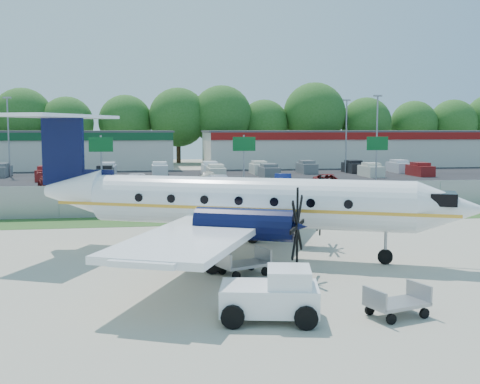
{
  "coord_description": "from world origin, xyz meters",
  "views": [
    {
      "loc": [
        -4.73,
        -23.81,
        5.47
      ],
      "look_at": [
        0.0,
        6.0,
        2.3
      ],
      "focal_mm": 45.0,
      "sensor_mm": 36.0,
      "label": 1
    }
  ],
  "objects": [
    {
      "name": "ground",
      "position": [
        0.0,
        0.0,
        0.0
      ],
      "size": [
        170.0,
        170.0,
        0.0
      ],
      "primitive_type": "plane",
      "color": "#B3AD97",
      "rests_on": "ground"
    },
    {
      "name": "grass_verge",
      "position": [
        0.0,
        12.0,
        0.01
      ],
      "size": [
        170.0,
        4.0,
        0.02
      ],
      "primitive_type": "cube",
      "color": "#2D561E",
      "rests_on": "ground"
    },
    {
      "name": "access_road",
      "position": [
        0.0,
        19.0,
        0.01
      ],
      "size": [
        170.0,
        8.0,
        0.02
      ],
      "primitive_type": "cube",
      "color": "black",
      "rests_on": "ground"
    },
    {
      "name": "parking_lot",
      "position": [
        0.0,
        40.0,
        0.01
      ],
      "size": [
        170.0,
        32.0,
        0.02
      ],
      "primitive_type": "cube",
      "color": "black",
      "rests_on": "ground"
    },
    {
      "name": "perimeter_fence",
      "position": [
        0.0,
        14.0,
        1.0
      ],
      "size": [
        120.0,
        0.06,
        1.99
      ],
      "color": "gray",
      "rests_on": "ground"
    },
    {
      "name": "building_west",
      "position": [
        -24.0,
        61.98,
        2.63
      ],
      "size": [
        46.4,
        12.4,
        5.24
      ],
      "color": "silver",
      "rests_on": "ground"
    },
    {
      "name": "building_east",
      "position": [
        26.0,
        61.98,
        2.63
      ],
      "size": [
        44.4,
        12.4,
        5.24
      ],
      "color": "silver",
      "rests_on": "ground"
    },
    {
      "name": "sign_left",
      "position": [
        -8.0,
        22.91,
        3.61
      ],
      "size": [
        1.8,
        0.26,
        5.0
      ],
      "color": "gray",
      "rests_on": "ground"
    },
    {
      "name": "sign_mid",
      "position": [
        3.0,
        22.91,
        3.61
      ],
      "size": [
        1.8,
        0.26,
        5.0
      ],
      "color": "gray",
      "rests_on": "ground"
    },
    {
      "name": "sign_right",
      "position": [
        14.0,
        22.91,
        3.61
      ],
      "size": [
        1.8,
        0.26,
        5.0
      ],
      "color": "gray",
      "rests_on": "ground"
    },
    {
      "name": "light_pole_ne",
      "position": [
        20.0,
        38.0,
        5.23
      ],
      "size": [
        0.9,
        0.35,
        9.09
      ],
      "color": "gray",
      "rests_on": "ground"
    },
    {
      "name": "light_pole_sw",
      "position": [
        -20.0,
        48.0,
        5.23
      ],
      "size": [
        0.9,
        0.35,
        9.09
      ],
      "color": "gray",
      "rests_on": "ground"
    },
    {
      "name": "light_pole_se",
      "position": [
        20.0,
        48.0,
        5.23
      ],
      "size": [
        0.9,
        0.35,
        9.09
      ],
      "color": "gray",
      "rests_on": "ground"
    },
    {
      "name": "tree_line",
      "position": [
        0.0,
        74.0,
        0.0
      ],
      "size": [
        112.0,
        6.0,
        14.0
      ],
      "primitive_type": null,
      "color": "#235719",
      "rests_on": "ground"
    },
    {
      "name": "aircraft",
      "position": [
        -0.77,
        1.46,
        2.37
      ],
      "size": [
        19.71,
        19.13,
        6.13
      ],
      "color": "white",
      "rests_on": "ground"
    },
    {
      "name": "pushback_tug",
      "position": [
        -1.12,
        -7.29,
        0.72
      ],
      "size": [
        3.08,
        2.49,
        1.51
      ],
      "color": "white",
      "rests_on": "ground"
    },
    {
      "name": "baggage_cart_near",
      "position": [
        -1.12,
        -1.95,
        0.45
      ],
      "size": [
        2.11,
        1.72,
        0.96
      ],
      "color": "gray",
      "rests_on": "ground"
    },
    {
      "name": "baggage_cart_far",
      "position": [
        2.48,
        -7.64,
        0.43
      ],
      "size": [
        1.97,
        1.51,
        0.91
      ],
      "color": "gray",
      "rests_on": "ground"
    },
    {
      "name": "cone_starboard_wing",
      "position": [
        -0.7,
        7.87,
        0.28
      ],
      "size": [
        0.41,
        0.41,
        0.59
      ],
      "color": "#F04207",
      "rests_on": "ground"
    },
    {
      "name": "road_car_mid",
      "position": [
        6.64,
        20.09,
        0.0
      ],
      "size": [
        5.9,
        2.76,
        1.67
      ],
      "primitive_type": "imported",
      "rotation": [
        0.0,
        0.0,
        -1.49
      ],
      "color": "silver",
      "rests_on": "ground"
    },
    {
      "name": "parked_car_a",
      "position": [
        -12.19,
        29.75,
        0.0
      ],
      "size": [
        4.59,
        6.28,
        1.69
      ],
      "primitive_type": "imported",
      "rotation": [
        0.0,
        0.0,
        0.43
      ],
      "color": "maroon",
      "rests_on": "ground"
    },
    {
      "name": "parked_car_b",
      "position": [
        -5.43,
        28.86,
        0.0
      ],
      "size": [
        3.14,
        6.01,
        1.62
      ],
      "primitive_type": "imported",
      "rotation": [
        0.0,
        0.0,
        0.08
      ],
      "color": "silver",
      "rests_on": "ground"
    },
    {
      "name": "parked_car_c",
      "position": [
        1.77,
        29.16,
        0.0
      ],
      "size": [
        2.11,
        4.35,
        1.37
      ],
      "primitive_type": "imported",
      "rotation": [
        0.0,
        0.0,
        0.16
      ],
      "color": "silver",
      "rests_on": "ground"
    },
    {
      "name": "parked_car_d",
      "position": [
        7.59,
        29.11,
        0.0
      ],
      "size": [
        2.39,
        4.55,
        1.43
      ],
      "primitive_type": "imported",
      "rotation": [
        0.0,
        0.0,
        -0.21
      ],
      "color": "navy",
      "rests_on": "ground"
    },
    {
      "name": "parked_car_e",
      "position": [
        11.8,
        29.03,
        0.0
      ],
      "size": [
        2.79,
        5.09,
        1.35
      ],
      "primitive_type": "imported",
      "rotation": [
        0.0,
        0.0,
        -0.12
      ],
      "color": "maroon",
      "rests_on": "ground"
    },
    {
      "name": "parked_car_f",
      "position": [
        -8.71,
        34.96,
        0.0
      ],
      "size": [
        1.82,
        4.76,
        1.55
      ],
      "primitive_type": "imported",
      "rotation": [
        0.0,
        0.0,
        3.18
      ],
      "color": "#595B5E",
      "rests_on": "ground"
    },
    {
      "name": "parked_car_g",
      "position": [
        1.41,
        34.95,
        0.0
      ],
      "size": [
        2.03,
        4.3,
        1.42
      ],
      "primitive_type": "imported",
      "rotation": [
        0.0,
        0.0,
        3.06
      ],
      "color": "beige",
      "rests_on": "ground"
    },
    {
      "name": "far_parking_rows",
      "position": [
        0.0,
        45.0,
        0.0
      ],
      "size": [
        56.0,
        10.0,
        1.6
      ],
      "primitive_type": null,
      "color": "gray",
      "rests_on": "ground"
    }
  ]
}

